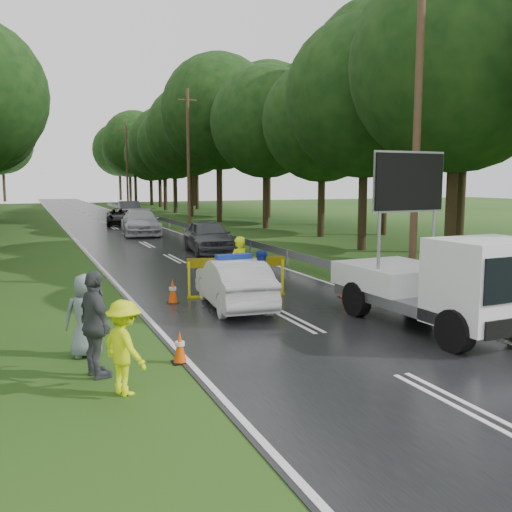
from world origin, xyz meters
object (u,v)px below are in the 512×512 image
queue_car_second (140,222)px  queue_car_third (121,217)px  barrier (236,267)px  civilian (263,280)px  queue_car_first (208,236)px  queue_car_fourth (129,211)px  police_sedan (234,284)px  work_truck (443,283)px  officer (239,267)px

queue_car_second → queue_car_third: queue_car_second is taller
barrier → civilian: 1.79m
queue_car_third → queue_car_second: bearing=-82.9°
queue_car_first → queue_car_fourth: bearing=94.6°
police_sedan → barrier: (0.53, 1.24, 0.24)m
police_sedan → queue_car_fourth: size_ratio=0.84×
queue_car_third → queue_car_fourth: 6.23m
work_truck → queue_car_first: size_ratio=1.13×
work_truck → civilian: size_ratio=3.26×
police_sedan → queue_car_fourth: bearing=-89.8°
officer → queue_car_third: officer is taller
barrier → queue_car_second: queue_car_second is taller
queue_car_first → queue_car_third: queue_car_first is taller
police_sedan → work_truck: 5.53m
civilian → queue_car_first: 12.39m
civilian → queue_car_third: (1.17, 30.89, -0.15)m
police_sedan → queue_car_third: bearing=-87.7°
work_truck → officer: 6.25m
civilian → queue_car_second: (1.06, 22.57, -0.00)m
police_sedan → queue_car_third: (1.81, 30.35, -0.01)m
work_truck → queue_car_first: bearing=90.1°
work_truck → officer: work_truck is taller
queue_car_first → queue_car_second: 10.48m
work_truck → queue_car_third: size_ratio=1.11×
police_sedan → queue_car_second: size_ratio=0.75×
barrier → queue_car_fourth: bearing=97.4°
queue_car_fourth → civilian: bearing=-90.0°
civilian → queue_car_third: size_ratio=0.34×
barrier → civilian: civilian is taller
police_sedan → queue_car_third: size_ratio=0.87×
queue_car_second → civilian: bearing=-87.0°
officer → queue_car_second: size_ratio=0.33×
civilian → barrier: bearing=86.8°
officer → work_truck: bearing=96.5°
police_sedan → queue_car_second: queue_car_second is taller
work_truck → barrier: bearing=117.9°
work_truck → barrier: (-3.15, 5.34, -0.21)m
civilian → queue_car_third: civilian is taller
officer → queue_car_third: size_ratio=0.38×
work_truck → civilian: (-3.05, 3.56, -0.31)m
queue_car_first → police_sedan: bearing=-98.4°
queue_car_fourth → queue_car_first: bearing=-86.8°
work_truck → barrier: size_ratio=1.85×
work_truck → queue_car_first: work_truck is taller
barrier → police_sedan: bearing=-101.1°
officer → queue_car_fourth: size_ratio=0.37×
police_sedan → officer: bearing=-110.1°
police_sedan → officer: officer is taller
queue_car_fourth → police_sedan: bearing=-91.0°
work_truck → queue_car_fourth: (-0.20, 40.45, -0.30)m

